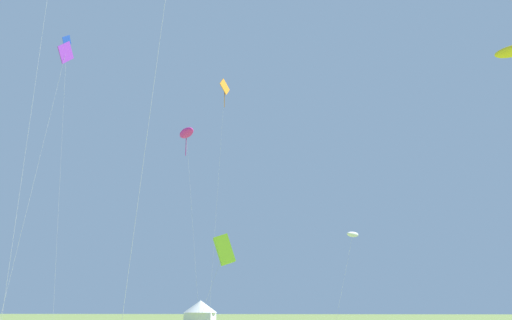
{
  "coord_description": "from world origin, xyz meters",
  "views": [
    {
      "loc": [
        4.6,
        -2.67,
        1.5
      ],
      "look_at": [
        0.0,
        32.0,
        11.46
      ],
      "focal_mm": 37.01,
      "sensor_mm": 36.0,
      "label": 1
    }
  ],
  "objects_px": {
    "kite_white_parafoil": "(353,235)",
    "kite_lime_box": "(224,250)",
    "kite_blue_diamond": "(66,57)",
    "kite_orange_diamond": "(224,91)",
    "festival_tent_left": "(200,310)",
    "kite_magenta_parafoil": "(186,133)",
    "kite_purple_diamond": "(65,57)"
  },
  "relations": [
    {
      "from": "kite_blue_diamond",
      "to": "kite_lime_box",
      "type": "bearing_deg",
      "value": 12.1
    },
    {
      "from": "kite_white_parafoil",
      "to": "festival_tent_left",
      "type": "relative_size",
      "value": 2.24
    },
    {
      "from": "kite_purple_diamond",
      "to": "kite_orange_diamond",
      "type": "distance_m",
      "value": 26.74
    },
    {
      "from": "kite_white_parafoil",
      "to": "kite_blue_diamond",
      "type": "height_order",
      "value": "kite_blue_diamond"
    },
    {
      "from": "festival_tent_left",
      "to": "kite_white_parafoil",
      "type": "bearing_deg",
      "value": -31.72
    },
    {
      "from": "kite_orange_diamond",
      "to": "kite_blue_diamond",
      "type": "relative_size",
      "value": 0.99
    },
    {
      "from": "kite_orange_diamond",
      "to": "festival_tent_left",
      "type": "relative_size",
      "value": 7.6
    },
    {
      "from": "kite_magenta_parafoil",
      "to": "kite_orange_diamond",
      "type": "distance_m",
      "value": 7.48
    },
    {
      "from": "kite_magenta_parafoil",
      "to": "kite_blue_diamond",
      "type": "relative_size",
      "value": 0.76
    },
    {
      "from": "kite_orange_diamond",
      "to": "kite_purple_diamond",
      "type": "bearing_deg",
      "value": -109.6
    },
    {
      "from": "kite_white_parafoil",
      "to": "kite_lime_box",
      "type": "distance_m",
      "value": 12.9
    },
    {
      "from": "kite_magenta_parafoil",
      "to": "kite_lime_box",
      "type": "xyz_separation_m",
      "value": [
        6.54,
        -7.8,
        -15.36
      ]
    },
    {
      "from": "kite_blue_diamond",
      "to": "kite_orange_diamond",
      "type": "bearing_deg",
      "value": 39.3
    },
    {
      "from": "festival_tent_left",
      "to": "kite_magenta_parafoil",
      "type": "bearing_deg",
      "value": -120.85
    },
    {
      "from": "kite_orange_diamond",
      "to": "kite_white_parafoil",
      "type": "bearing_deg",
      "value": -31.21
    },
    {
      "from": "kite_white_parafoil",
      "to": "kite_lime_box",
      "type": "xyz_separation_m",
      "value": [
        -12.83,
        0.24,
        -1.27
      ]
    },
    {
      "from": "kite_white_parafoil",
      "to": "festival_tent_left",
      "type": "height_order",
      "value": "kite_white_parafoil"
    },
    {
      "from": "kite_white_parafoil",
      "to": "kite_purple_diamond",
      "type": "distance_m",
      "value": 30.93
    },
    {
      "from": "kite_white_parafoil",
      "to": "kite_orange_diamond",
      "type": "relative_size",
      "value": 0.3
    },
    {
      "from": "kite_orange_diamond",
      "to": "festival_tent_left",
      "type": "distance_m",
      "value": 27.35
    },
    {
      "from": "kite_blue_diamond",
      "to": "kite_lime_box",
      "type": "height_order",
      "value": "kite_blue_diamond"
    },
    {
      "from": "kite_purple_diamond",
      "to": "kite_magenta_parafoil",
      "type": "bearing_deg",
      "value": 79.98
    },
    {
      "from": "kite_blue_diamond",
      "to": "kite_white_parafoil",
      "type": "bearing_deg",
      "value": 6.55
    },
    {
      "from": "kite_blue_diamond",
      "to": "kite_magenta_parafoil",
      "type": "bearing_deg",
      "value": 47.11
    },
    {
      "from": "kite_magenta_parafoil",
      "to": "kite_white_parafoil",
      "type": "xyz_separation_m",
      "value": [
        19.37,
        -8.03,
        -14.09
      ]
    },
    {
      "from": "kite_orange_diamond",
      "to": "kite_lime_box",
      "type": "relative_size",
      "value": 3.4
    },
    {
      "from": "kite_blue_diamond",
      "to": "festival_tent_left",
      "type": "bearing_deg",
      "value": 49.22
    },
    {
      "from": "kite_white_parafoil",
      "to": "kite_purple_diamond",
      "type": "xyz_separation_m",
      "value": [
        -23.5,
        -15.34,
        13.01
      ]
    },
    {
      "from": "kite_blue_diamond",
      "to": "festival_tent_left",
      "type": "relative_size",
      "value": 7.7
    },
    {
      "from": "kite_blue_diamond",
      "to": "festival_tent_left",
      "type": "xyz_separation_m",
      "value": [
        12.39,
        14.36,
        -26.59
      ]
    },
    {
      "from": "kite_orange_diamond",
      "to": "kite_lime_box",
      "type": "distance_m",
      "value": 23.06
    },
    {
      "from": "kite_magenta_parafoil",
      "to": "kite_orange_diamond",
      "type": "height_order",
      "value": "kite_orange_diamond"
    }
  ]
}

